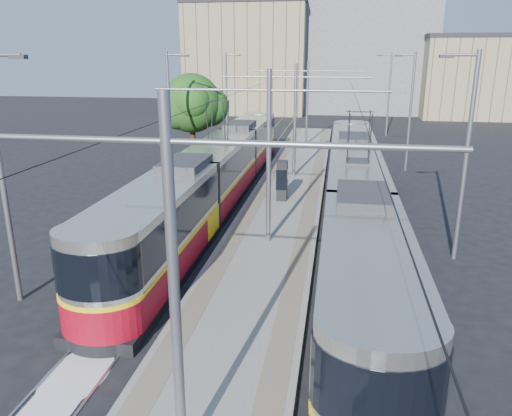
# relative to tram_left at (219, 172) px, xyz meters

# --- Properties ---
(ground) EXTENTS (160.00, 160.00, 0.00)m
(ground) POSITION_rel_tram_left_xyz_m (3.60, -14.35, -1.71)
(ground) COLOR black
(ground) RESTS_ON ground
(platform) EXTENTS (4.00, 50.00, 0.30)m
(platform) POSITION_rel_tram_left_xyz_m (3.60, 2.65, -1.56)
(platform) COLOR gray
(platform) RESTS_ON ground
(tactile_strip_left) EXTENTS (0.70, 50.00, 0.01)m
(tactile_strip_left) POSITION_rel_tram_left_xyz_m (2.15, 2.65, -1.40)
(tactile_strip_left) COLOR gray
(tactile_strip_left) RESTS_ON platform
(tactile_strip_right) EXTENTS (0.70, 50.00, 0.01)m
(tactile_strip_right) POSITION_rel_tram_left_xyz_m (5.05, 2.65, -1.40)
(tactile_strip_right) COLOR gray
(tactile_strip_right) RESTS_ON platform
(rails) EXTENTS (8.71, 70.00, 0.03)m
(rails) POSITION_rel_tram_left_xyz_m (3.60, 2.65, -1.69)
(rails) COLOR gray
(rails) RESTS_ON ground
(track_arrow) EXTENTS (1.20, 5.00, 0.01)m
(track_arrow) POSITION_rel_tram_left_xyz_m (0.00, -17.35, -1.70)
(track_arrow) COLOR silver
(track_arrow) RESTS_ON ground
(tram_left) EXTENTS (2.43, 30.30, 5.50)m
(tram_left) POSITION_rel_tram_left_xyz_m (0.00, 0.00, 0.00)
(tram_left) COLOR black
(tram_left) RESTS_ON ground
(tram_right) EXTENTS (2.43, 29.47, 5.50)m
(tram_right) POSITION_rel_tram_left_xyz_m (7.20, -4.10, 0.15)
(tram_right) COLOR black
(tram_right) RESTS_ON ground
(catenary) EXTENTS (9.20, 70.00, 7.00)m
(catenary) POSITION_rel_tram_left_xyz_m (3.60, -0.19, 2.82)
(catenary) COLOR gray
(catenary) RESTS_ON platform
(street_lamps) EXTENTS (15.18, 38.22, 8.00)m
(street_lamps) POSITION_rel_tram_left_xyz_m (3.60, 6.65, 2.47)
(street_lamps) COLOR gray
(street_lamps) RESTS_ON ground
(shelter) EXTENTS (0.62, 0.96, 2.09)m
(shelter) POSITION_rel_tram_left_xyz_m (3.46, 0.03, -0.31)
(shelter) COLOR black
(shelter) RESTS_ON platform
(tree) EXTENTS (4.55, 4.21, 6.61)m
(tree) POSITION_rel_tram_left_xyz_m (-3.68, 8.76, 2.76)
(tree) COLOR #382314
(tree) RESTS_ON ground
(building_left) EXTENTS (16.32, 12.24, 14.61)m
(building_left) POSITION_rel_tram_left_xyz_m (-6.40, 45.65, 5.61)
(building_left) COLOR gray
(building_left) RESTS_ON ground
(building_centre) EXTENTS (18.36, 14.28, 15.13)m
(building_centre) POSITION_rel_tram_left_xyz_m (9.60, 49.65, 5.87)
(building_centre) COLOR gray
(building_centre) RESTS_ON ground
(building_right) EXTENTS (14.28, 10.20, 10.26)m
(building_right) POSITION_rel_tram_left_xyz_m (23.60, 43.65, 3.43)
(building_right) COLOR gray
(building_right) RESTS_ON ground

